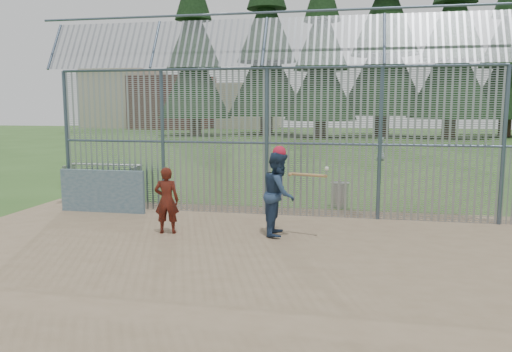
% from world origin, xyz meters
% --- Properties ---
extents(ground, '(120.00, 120.00, 0.00)m').
position_xyz_m(ground, '(0.00, 0.00, 0.00)').
color(ground, '#2D511E').
rests_on(ground, ground).
extents(dirt_infield, '(14.00, 10.00, 0.02)m').
position_xyz_m(dirt_infield, '(0.00, -0.50, 0.01)').
color(dirt_infield, '#756047').
rests_on(dirt_infield, ground).
extents(dugout_wall, '(2.50, 0.12, 1.20)m').
position_xyz_m(dugout_wall, '(-4.60, 2.90, 0.62)').
color(dugout_wall, '#38566B').
rests_on(dugout_wall, dirt_infield).
extents(batter, '(0.77, 0.97, 1.94)m').
position_xyz_m(batter, '(0.66, 1.40, 0.99)').
color(batter, navy).
rests_on(batter, dirt_infield).
extents(onlooker, '(0.63, 0.48, 1.57)m').
position_xyz_m(onlooker, '(-1.94, 1.01, 0.81)').
color(onlooker, maroon).
rests_on(onlooker, dirt_infield).
extents(bg_kid_standing, '(0.78, 0.68, 1.34)m').
position_xyz_m(bg_kid_standing, '(3.77, 18.65, 0.67)').
color(bg_kid_standing, gray).
rests_on(bg_kid_standing, ground).
extents(batting_gear, '(1.30, 0.54, 0.68)m').
position_xyz_m(batting_gear, '(0.77, 1.37, 1.88)').
color(batting_gear, '#B81832').
rests_on(batting_gear, ground).
extents(trash_can, '(0.56, 0.56, 0.82)m').
position_xyz_m(trash_can, '(1.95, 4.99, 0.38)').
color(trash_can, '#93959B').
rests_on(trash_can, ground).
extents(bleacher, '(3.00, 0.95, 0.72)m').
position_xyz_m(bleacher, '(-7.28, 7.85, 0.41)').
color(bleacher, slate).
rests_on(bleacher, ground).
extents(backstop_fence, '(20.09, 0.81, 5.30)m').
position_xyz_m(backstop_fence, '(1.81, 3.43, 2.36)').
color(backstop_fence, '#47566B').
rests_on(backstop_fence, ground).
extents(conifer_row, '(38.48, 12.26, 20.20)m').
position_xyz_m(conifer_row, '(1.93, 41.51, 10.83)').
color(conifer_row, '#332319').
rests_on(conifer_row, ground).
extents(distant_buildings, '(26.50, 10.50, 8.00)m').
position_xyz_m(distant_buildings, '(-23.18, 56.49, 3.60)').
color(distant_buildings, brown).
rests_on(distant_buildings, ground).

